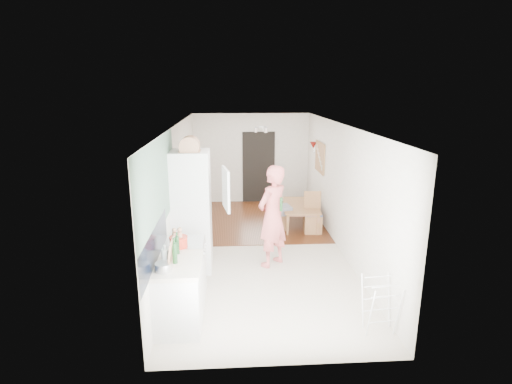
{
  "coord_description": "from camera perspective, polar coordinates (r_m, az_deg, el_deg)",
  "views": [
    {
      "loc": [
        -0.56,
        -7.51,
        3.19
      ],
      "look_at": [
        -0.08,
        0.2,
        1.15
      ],
      "focal_mm": 28.0,
      "sensor_mm": 36.0,
      "label": 1
    }
  ],
  "objects": [
    {
      "name": "dining_table",
      "position": [
        9.51,
        6.58,
        -3.55
      ],
      "size": [
        0.81,
        1.3,
        0.43
      ],
      "primitive_type": "imported",
      "rotation": [
        0.0,
        0.0,
        1.47
      ],
      "color": "#956242",
      "rests_on": "floor"
    },
    {
      "name": "drying_rack",
      "position": [
        5.75,
        17.3,
        -15.29
      ],
      "size": [
        0.42,
        0.39,
        0.75
      ],
      "primitive_type": null,
      "rotation": [
        0.0,
        0.0,
        0.1
      ],
      "color": "silver",
      "rests_on": "floor"
    },
    {
      "name": "bottle_a",
      "position": [
        5.44,
        -11.54,
        -8.55
      ],
      "size": [
        0.07,
        0.07,
        0.29
      ],
      "primitive_type": "cylinder",
      "rotation": [
        0.0,
        0.0,
        0.03
      ],
      "color": "#1A421D",
      "rests_on": "worktop"
    },
    {
      "name": "doorway_recess",
      "position": [
        11.23,
        0.37,
        3.53
      ],
      "size": [
        0.9,
        0.04,
        2.0
      ],
      "primitive_type": "cube",
      "color": "black",
      "rests_on": "room_shell"
    },
    {
      "name": "floor",
      "position": [
        8.18,
        0.64,
        -8.19
      ],
      "size": [
        3.2,
        7.0,
        0.01
      ],
      "primitive_type": "cube",
      "color": "beige",
      "rests_on": "ground"
    },
    {
      "name": "pepper_mill_back",
      "position": [
        5.94,
        -10.8,
        -6.7
      ],
      "size": [
        0.07,
        0.07,
        0.24
      ],
      "primitive_type": "cylinder",
      "rotation": [
        0.0,
        0.0,
        -0.05
      ],
      "color": "tan",
      "rests_on": "worktop"
    },
    {
      "name": "person",
      "position": [
        7.14,
        2.36,
        -2.22
      ],
      "size": [
        0.95,
        0.94,
        2.21
      ],
      "primitive_type": "imported",
      "rotation": [
        0.0,
        0.0,
        3.92
      ],
      "color": "#DA6462",
      "rests_on": "floor"
    },
    {
      "name": "steel_pan",
      "position": [
        5.29,
        -13.08,
        -10.39
      ],
      "size": [
        0.25,
        0.25,
        0.11
      ],
      "primitive_type": "cylinder",
      "rotation": [
        0.0,
        0.0,
        -0.15
      ],
      "color": "silver",
      "rests_on": "worktop"
    },
    {
      "name": "grey_drape",
      "position": [
        9.1,
        3.64,
        -2.55
      ],
      "size": [
        0.48,
        0.48,
        0.18
      ],
      "primitive_type": "cube",
      "rotation": [
        0.0,
        0.0,
        0.2
      ],
      "color": "gray",
      "rests_on": "stool"
    },
    {
      "name": "room_shell",
      "position": [
        7.78,
        0.67,
        0.32
      ],
      "size": [
        3.2,
        7.0,
        2.5
      ],
      "primitive_type": null,
      "color": "beige",
      "rests_on": "ground"
    },
    {
      "name": "pinboard_frame",
      "position": [
        9.78,
        9.05,
        4.94
      ],
      "size": [
        0.0,
        0.94,
        0.74
      ],
      "primitive_type": "cube",
      "color": "#956242",
      "rests_on": "room_shell"
    },
    {
      "name": "tile_splashback",
      "position": [
        5.46,
        -14.25,
        -7.65
      ],
      "size": [
        0.02,
        1.9,
        0.5
      ],
      "primitive_type": "cube",
      "color": "black",
      "rests_on": "room_shell"
    },
    {
      "name": "stool",
      "position": [
        9.21,
        3.44,
        -4.21
      ],
      "size": [
        0.33,
        0.33,
        0.39
      ],
      "primitive_type": null,
      "rotation": [
        0.0,
        0.0,
        0.11
      ],
      "color": "#956242",
      "rests_on": "floor"
    },
    {
      "name": "fridge_housing",
      "position": [
        7.09,
        -9.17,
        -2.78
      ],
      "size": [
        0.66,
        0.66,
        2.15
      ],
      "primitive_type": "cube",
      "color": "silver",
      "rests_on": "room_shell"
    },
    {
      "name": "wood_floor_overlay",
      "position": [
        9.9,
        -0.14,
        -3.99
      ],
      "size": [
        3.2,
        3.3,
        0.01
      ],
      "primitive_type": "cube",
      "color": "#602F19",
      "rests_on": "room_shell"
    },
    {
      "name": "pinboard",
      "position": [
        9.79,
        9.14,
        4.94
      ],
      "size": [
        0.03,
        0.9,
        0.7
      ],
      "primitive_type": "cube",
      "color": "tan",
      "rests_on": "room_shell"
    },
    {
      "name": "bottle_c",
      "position": [
        5.39,
        -12.81,
        -9.14
      ],
      "size": [
        0.12,
        0.12,
        0.24
      ],
      "primitive_type": "cylinder",
      "rotation": [
        0.0,
        0.0,
        0.27
      ],
      "color": "silver",
      "rests_on": "worktop"
    },
    {
      "name": "sage_wall_panel",
      "position": [
        5.76,
        -13.77,
        0.9
      ],
      "size": [
        0.02,
        3.0,
        1.3
      ],
      "primitive_type": "cube",
      "color": "slate",
      "rests_on": "room_shell"
    },
    {
      "name": "wall_sconce",
      "position": [
        10.38,
        8.19,
        6.64
      ],
      "size": [
        0.18,
        0.18,
        0.16
      ],
      "primitive_type": "cone",
      "color": "maroon",
      "rests_on": "room_shell"
    },
    {
      "name": "bottle_b",
      "position": [
        5.74,
        -11.2,
        -7.46
      ],
      "size": [
        0.07,
        0.07,
        0.25
      ],
      "primitive_type": "cylinder",
      "rotation": [
        0.0,
        0.0,
        0.21
      ],
      "color": "#1A421D",
      "rests_on": "worktop"
    },
    {
      "name": "range_cooker",
      "position": [
        6.38,
        -10.07,
        -11.0
      ],
      "size": [
        0.6,
        0.6,
        0.88
      ],
      "primitive_type": "cube",
      "color": "silver",
      "rests_on": "room_shell"
    },
    {
      "name": "pepper_mill_front",
      "position": [
        5.96,
        -11.53,
        -6.72
      ],
      "size": [
        0.08,
        0.08,
        0.24
      ],
      "primitive_type": "cylinder",
      "rotation": [
        0.0,
        0.0,
        0.2
      ],
      "color": "tan",
      "rests_on": "worktop"
    },
    {
      "name": "chopping_boards",
      "position": [
        5.4,
        -12.09,
        -8.43
      ],
      "size": [
        0.09,
        0.26,
        0.35
      ],
      "primitive_type": null,
      "rotation": [
        0.0,
        0.0,
        0.2
      ],
      "color": "tan",
      "rests_on": "worktop"
    },
    {
      "name": "bread_bin",
      "position": [
        6.75,
        -9.44,
        6.49
      ],
      "size": [
        0.39,
        0.38,
        0.18
      ],
      "primitive_type": null,
      "rotation": [
        0.0,
        0.0,
        0.15
      ],
      "color": "tan",
      "rests_on": "fridge_housing"
    },
    {
      "name": "fridge_interior",
      "position": [
        6.94,
        -6.78,
        0.99
      ],
      "size": [
        0.02,
        0.52,
        0.66
      ],
      "primitive_type": "cube",
      "color": "white",
      "rests_on": "room_shell"
    },
    {
      "name": "dining_chair",
      "position": [
        9.03,
        8.14,
        -2.99
      ],
      "size": [
        0.42,
        0.42,
        0.92
      ],
      "primitive_type": null,
      "rotation": [
        0.0,
        0.0,
        -0.08
      ],
      "color": "#956242",
      "rests_on": "floor"
    },
    {
      "name": "cooker_top",
      "position": [
        6.2,
        -10.26,
        -7.17
      ],
      "size": [
        0.6,
        0.6,
        0.04
      ],
      "primitive_type": "cube",
      "color": "silver",
      "rests_on": "room_shell"
    },
    {
      "name": "base_cabinet",
      "position": [
        5.72,
        -10.89,
        -14.35
      ],
      "size": [
        0.6,
        0.9,
        0.86
      ],
      "primitive_type": "cube",
      "color": "silver",
      "rests_on": "room_shell"
    },
    {
      "name": "held_bottle",
      "position": [
        6.94,
        3.6,
        -1.75
      ],
      "size": [
        0.05,
        0.05,
        0.24
      ],
      "primitive_type": "cylinder",
      "color": "#1A421D",
      "rests_on": "person"
    },
    {
      "name": "fridge_door",
      "position": [
        6.64,
        -4.33,
        0.42
      ],
      "size": [
        0.14,
        0.56,
        0.7
      ],
      "primitive_type": "cube",
      "rotation": [
        0.0,
        0.0,
        -1.4
      ],
      "color": "silver",
      "rests_on": "room_shell"
    },
    {
      "name": "red_casserole",
      "position": [
        5.98,
        -11.01,
        -7.01
      ],
      "size": [
        0.3,
        0.3,
        0.16
      ],
      "primitive_type": "cylinder",
      "rotation": [
        0.0,
        0.0,
        -0.13
      ],
      "color": "red",
      "rests_on": "cooker_top"
    },
    {
      "name": "worktop",
      "position": [
        5.52,
        -11.13,
        -10.16
      ],
      "size": [
        0.62,
        0.92,
        0.06
      ],
      "primitive_type": "cube",
      "color": "silver",
      "rests_on": "room_shell"
    }
  ]
}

